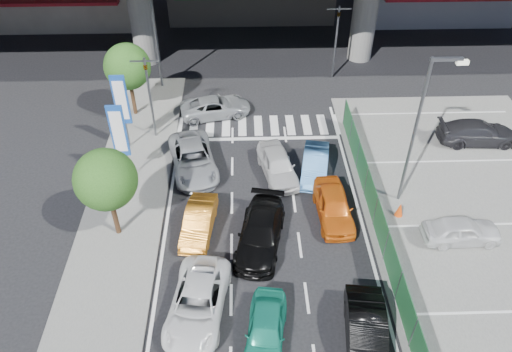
{
  "coord_description": "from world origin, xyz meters",
  "views": [
    {
      "loc": [
        -0.95,
        -12.8,
        17.47
      ],
      "look_at": [
        -0.37,
        5.73,
        1.99
      ],
      "focal_mm": 35.0,
      "sensor_mm": 36.0,
      "label": 1
    }
  ],
  "objects_px": {
    "traffic_light_left": "(147,79)",
    "taxi_orange_left": "(199,222)",
    "tree_far": "(127,67)",
    "traffic_cone": "(400,209)",
    "crossing_wagon_silver": "(216,107)",
    "parked_sedan_dgrey": "(478,132)",
    "parked_sedan_white": "(462,230)",
    "street_lamp_left": "(156,21)",
    "kei_truck_front_right": "(315,165)",
    "traffic_light_right": "(338,25)",
    "sedan_white_mid_left": "(197,303)",
    "taxi_orange_right": "(334,206)",
    "hatch_black_mid_right": "(366,333)",
    "sedan_black_mid": "(260,233)",
    "sedan_white_front_mid": "(278,165)",
    "street_lamp_right": "(421,122)",
    "signboard_far": "(121,102)",
    "tree_near": "(106,180)",
    "taxi_teal_mid": "(266,330)",
    "wagon_silver_front_left": "(193,159)",
    "signboard_near": "(119,133)"
  },
  "relations": [
    {
      "from": "sedan_white_mid_left",
      "to": "taxi_orange_right",
      "type": "relative_size",
      "value": 1.16
    },
    {
      "from": "sedan_black_mid",
      "to": "taxi_orange_right",
      "type": "xyz_separation_m",
      "value": [
        3.66,
        1.69,
        0.0
      ]
    },
    {
      "from": "street_lamp_left",
      "to": "parked_sedan_dgrey",
      "type": "xyz_separation_m",
      "value": [
        19.12,
        -7.18,
        -4.04
      ]
    },
    {
      "from": "taxi_orange_left",
      "to": "sedan_black_mid",
      "type": "xyz_separation_m",
      "value": [
        2.9,
        -0.9,
        0.08
      ]
    },
    {
      "from": "traffic_light_right",
      "to": "tree_far",
      "type": "xyz_separation_m",
      "value": [
        -13.3,
        -4.5,
        -0.55
      ]
    },
    {
      "from": "traffic_light_left",
      "to": "traffic_cone",
      "type": "distance_m",
      "value": 15.19
    },
    {
      "from": "traffic_cone",
      "to": "parked_sedan_dgrey",
      "type": "bearing_deg",
      "value": 44.74
    },
    {
      "from": "traffic_light_right",
      "to": "crossing_wagon_silver",
      "type": "relative_size",
      "value": 1.18
    },
    {
      "from": "traffic_light_right",
      "to": "taxi_orange_left",
      "type": "bearing_deg",
      "value": -120.08
    },
    {
      "from": "street_lamp_left",
      "to": "sedan_white_mid_left",
      "type": "distance_m",
      "value": 19.34
    },
    {
      "from": "signboard_near",
      "to": "wagon_silver_front_left",
      "type": "height_order",
      "value": "signboard_near"
    },
    {
      "from": "tree_far",
      "to": "wagon_silver_front_left",
      "type": "xyz_separation_m",
      "value": [
        4.08,
        -5.65,
        -2.7
      ]
    },
    {
      "from": "tree_far",
      "to": "sedan_black_mid",
      "type": "xyz_separation_m",
      "value": [
        7.55,
        -11.33,
        -2.7
      ]
    },
    {
      "from": "traffic_light_left",
      "to": "taxi_orange_left",
      "type": "distance_m",
      "value": 9.12
    },
    {
      "from": "tree_near",
      "to": "taxi_orange_left",
      "type": "distance_m",
      "value": 4.75
    },
    {
      "from": "street_lamp_right",
      "to": "taxi_orange_right",
      "type": "xyz_separation_m",
      "value": [
        -3.76,
        -1.14,
        -4.08
      ]
    },
    {
      "from": "signboard_far",
      "to": "crossing_wagon_silver",
      "type": "xyz_separation_m",
      "value": [
        4.94,
        3.3,
        -2.45
      ]
    },
    {
      "from": "parked_sedan_white",
      "to": "street_lamp_left",
      "type": "bearing_deg",
      "value": 44.88
    },
    {
      "from": "signboard_near",
      "to": "sedan_black_mid",
      "type": "distance_m",
      "value": 8.79
    },
    {
      "from": "parked_sedan_white",
      "to": "sedan_white_front_mid",
      "type": "bearing_deg",
      "value": 57.0
    },
    {
      "from": "hatch_black_mid_right",
      "to": "sedan_black_mid",
      "type": "relative_size",
      "value": 0.88
    },
    {
      "from": "tree_far",
      "to": "sedan_black_mid",
      "type": "distance_m",
      "value": 13.88
    },
    {
      "from": "taxi_orange_right",
      "to": "parked_sedan_white",
      "type": "xyz_separation_m",
      "value": [
        5.7,
        -1.82,
        -0.01
      ]
    },
    {
      "from": "taxi_orange_right",
      "to": "parked_sedan_dgrey",
      "type": "relative_size",
      "value": 0.88
    },
    {
      "from": "traffic_light_left",
      "to": "taxi_teal_mid",
      "type": "height_order",
      "value": "traffic_light_left"
    },
    {
      "from": "traffic_light_left",
      "to": "sedan_white_front_mid",
      "type": "height_order",
      "value": "traffic_light_left"
    },
    {
      "from": "tree_near",
      "to": "kei_truck_front_right",
      "type": "relative_size",
      "value": 1.26
    },
    {
      "from": "crossing_wagon_silver",
      "to": "parked_sedan_dgrey",
      "type": "relative_size",
      "value": 0.96
    },
    {
      "from": "sedan_black_mid",
      "to": "hatch_black_mid_right",
      "type": "bearing_deg",
      "value": -43.05
    },
    {
      "from": "sedan_white_front_mid",
      "to": "traffic_cone",
      "type": "bearing_deg",
      "value": -42.11
    },
    {
      "from": "signboard_far",
      "to": "traffic_cone",
      "type": "xyz_separation_m",
      "value": [
        14.3,
        -6.21,
        -2.61
      ]
    },
    {
      "from": "kei_truck_front_right",
      "to": "crossing_wagon_silver",
      "type": "xyz_separation_m",
      "value": [
        -5.58,
        6.09,
        -0.02
      ]
    },
    {
      "from": "taxi_orange_left",
      "to": "parked_sedan_white",
      "type": "distance_m",
      "value": 12.31
    },
    {
      "from": "kei_truck_front_right",
      "to": "traffic_cone",
      "type": "relative_size",
      "value": 4.89
    },
    {
      "from": "hatch_black_mid_right",
      "to": "kei_truck_front_right",
      "type": "height_order",
      "value": "hatch_black_mid_right"
    },
    {
      "from": "taxi_orange_left",
      "to": "sedan_black_mid",
      "type": "distance_m",
      "value": 3.04
    },
    {
      "from": "tree_far",
      "to": "traffic_cone",
      "type": "relative_size",
      "value": 6.15
    },
    {
      "from": "tree_far",
      "to": "sedan_white_front_mid",
      "type": "xyz_separation_m",
      "value": [
        8.68,
        -6.32,
        -2.7
      ]
    },
    {
      "from": "traffic_light_right",
      "to": "tree_far",
      "type": "bearing_deg",
      "value": -161.31
    },
    {
      "from": "street_lamp_left",
      "to": "taxi_orange_right",
      "type": "xyz_separation_m",
      "value": [
        9.74,
        -13.14,
        -4.08
      ]
    },
    {
      "from": "traffic_light_right",
      "to": "street_lamp_left",
      "type": "bearing_deg",
      "value": -175.17
    },
    {
      "from": "street_lamp_right",
      "to": "tree_far",
      "type": "bearing_deg",
      "value": 150.42
    },
    {
      "from": "sedan_black_mid",
      "to": "parked_sedan_white",
      "type": "relative_size",
      "value": 1.31
    },
    {
      "from": "crossing_wagon_silver",
      "to": "parked_sedan_white",
      "type": "bearing_deg",
      "value": -145.44
    },
    {
      "from": "traffic_light_right",
      "to": "taxi_teal_mid",
      "type": "distance_m",
      "value": 21.93
    },
    {
      "from": "hatch_black_mid_right",
      "to": "taxi_orange_right",
      "type": "bearing_deg",
      "value": 98.11
    },
    {
      "from": "taxi_orange_right",
      "to": "street_lamp_left",
      "type": "bearing_deg",
      "value": 123.98
    },
    {
      "from": "signboard_near",
      "to": "sedan_white_mid_left",
      "type": "xyz_separation_m",
      "value": [
        4.27,
        -8.58,
        -2.41
      ]
    },
    {
      "from": "tree_far",
      "to": "taxi_teal_mid",
      "type": "height_order",
      "value": "tree_far"
    },
    {
      "from": "taxi_teal_mid",
      "to": "street_lamp_right",
      "type": "bearing_deg",
      "value": 55.25
    }
  ]
}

